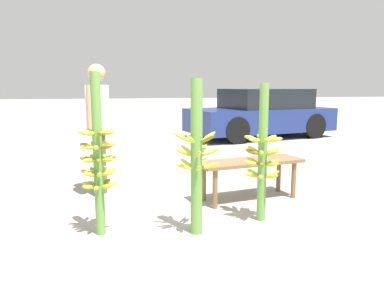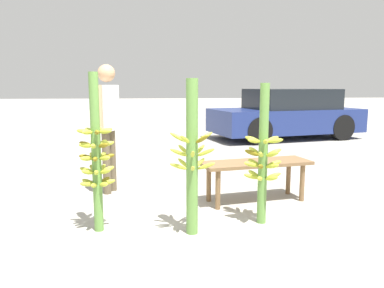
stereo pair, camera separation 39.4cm
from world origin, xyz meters
The scene contains 7 objects.
ground_plane centered at (0.00, 0.00, 0.00)m, with size 80.00×80.00×0.00m, color #9E998E.
banana_stalk_left centered at (-0.86, 0.46, 0.76)m, with size 0.36×0.36×1.56m.
banana_stalk_center centered at (0.05, 0.30, 0.76)m, with size 0.45×0.45×1.50m.
banana_stalk_right centered at (0.81, 0.51, 0.71)m, with size 0.41×0.42×1.46m.
vendor_person centered at (-0.90, 1.84, 1.04)m, with size 0.28×0.55×1.70m.
market_bench centered at (0.95, 1.24, 0.43)m, with size 1.42×0.69×0.51m.
parked_car centered at (3.33, 6.70, 0.65)m, with size 4.26×2.56×1.34m.
Camera 1 is at (-0.71, -3.10, 1.43)m, focal length 35.00 mm.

